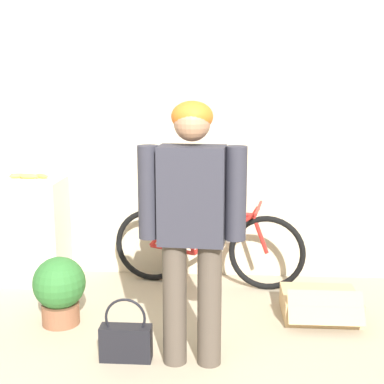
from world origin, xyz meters
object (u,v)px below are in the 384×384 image
(cardboard_box, at_px, (320,305))
(potted_plant, at_px, (59,288))
(bicycle, at_px, (207,246))
(handbag, at_px, (126,340))
(person, at_px, (192,215))
(banana, at_px, (29,176))

(cardboard_box, relative_size, potted_plant, 1.12)
(bicycle, distance_m, handbag, 1.37)
(person, relative_size, cardboard_box, 2.90)
(handbag, xyz_separation_m, cardboard_box, (1.29, 0.72, -0.05))
(handbag, distance_m, potted_plant, 0.74)
(cardboard_box, bearing_deg, potted_plant, -172.23)
(cardboard_box, bearing_deg, bicycle, 146.80)
(bicycle, relative_size, potted_plant, 3.28)
(person, xyz_separation_m, cardboard_box, (0.89, 0.72, -0.84))
(banana, relative_size, cardboard_box, 0.64)
(potted_plant, bearing_deg, person, -26.07)
(banana, xyz_separation_m, cardboard_box, (2.36, -0.63, -0.81))
(handbag, bearing_deg, cardboard_box, 29.14)
(person, distance_m, bicycle, 1.41)
(banana, distance_m, cardboard_box, 2.57)
(person, relative_size, potted_plant, 3.24)
(bicycle, distance_m, cardboard_box, 1.04)
(person, relative_size, bicycle, 0.99)
(banana, bearing_deg, cardboard_box, -14.96)
(person, height_order, banana, person)
(cardboard_box, distance_m, potted_plant, 1.87)
(bicycle, relative_size, banana, 4.56)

